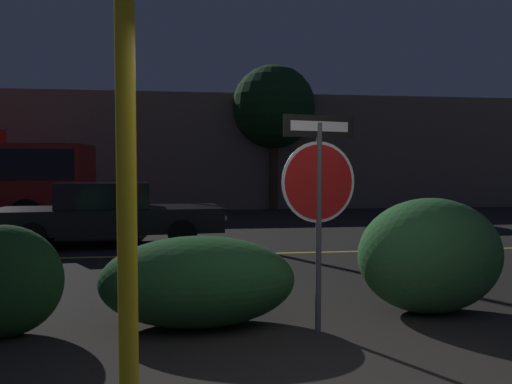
{
  "coord_description": "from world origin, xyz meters",
  "views": [
    {
      "loc": [
        -1.15,
        -3.31,
        1.66
      ],
      "look_at": [
        -0.27,
        3.52,
        1.34
      ],
      "focal_mm": 35.0,
      "sensor_mm": 36.0,
      "label": 1
    }
  ],
  "objects_px": {
    "tree_0": "(274,107)",
    "hedge_bush_2": "(198,281)",
    "hedge_bush_1": "(3,281)",
    "yellow_pole_left": "(127,230)",
    "stop_sign": "(319,183)",
    "passing_car_2": "(110,214)",
    "hedge_bush_3": "(430,255)",
    "street_lamp": "(130,70)"
  },
  "relations": [
    {
      "from": "hedge_bush_3",
      "to": "street_lamp",
      "type": "xyz_separation_m",
      "value": [
        -4.54,
        9.95,
        3.93
      ]
    },
    {
      "from": "street_lamp",
      "to": "hedge_bush_1",
      "type": "bearing_deg",
      "value": -90.17
    },
    {
      "from": "yellow_pole_left",
      "to": "passing_car_2",
      "type": "bearing_deg",
      "value": 99.72
    },
    {
      "from": "yellow_pole_left",
      "to": "passing_car_2",
      "type": "distance_m",
      "value": 8.33
    },
    {
      "from": "stop_sign",
      "to": "street_lamp",
      "type": "relative_size",
      "value": 0.28
    },
    {
      "from": "street_lamp",
      "to": "tree_0",
      "type": "xyz_separation_m",
      "value": [
        5.11,
        4.57,
        -0.47
      ]
    },
    {
      "from": "hedge_bush_3",
      "to": "hedge_bush_2",
      "type": "bearing_deg",
      "value": -176.4
    },
    {
      "from": "stop_sign",
      "to": "hedge_bush_3",
      "type": "bearing_deg",
      "value": 5.93
    },
    {
      "from": "hedge_bush_1",
      "to": "yellow_pole_left",
      "type": "bearing_deg",
      "value": -56.0
    },
    {
      "from": "hedge_bush_1",
      "to": "passing_car_2",
      "type": "distance_m",
      "value": 6.0
    },
    {
      "from": "street_lamp",
      "to": "yellow_pole_left",
      "type": "bearing_deg",
      "value": -83.35
    },
    {
      "from": "stop_sign",
      "to": "passing_car_2",
      "type": "distance_m",
      "value": 7.0
    },
    {
      "from": "hedge_bush_3",
      "to": "tree_0",
      "type": "distance_m",
      "value": 14.94
    },
    {
      "from": "tree_0",
      "to": "hedge_bush_2",
      "type": "bearing_deg",
      "value": -102.39
    },
    {
      "from": "tree_0",
      "to": "street_lamp",
      "type": "bearing_deg",
      "value": -138.16
    },
    {
      "from": "hedge_bush_1",
      "to": "hedge_bush_3",
      "type": "distance_m",
      "value": 4.57
    },
    {
      "from": "hedge_bush_3",
      "to": "passing_car_2",
      "type": "bearing_deg",
      "value": 128.03
    },
    {
      "from": "hedge_bush_2",
      "to": "tree_0",
      "type": "relative_size",
      "value": 0.35
    },
    {
      "from": "passing_car_2",
      "to": "yellow_pole_left",
      "type": "bearing_deg",
      "value": 4.05
    },
    {
      "from": "hedge_bush_2",
      "to": "tree_0",
      "type": "bearing_deg",
      "value": 77.61
    },
    {
      "from": "hedge_bush_1",
      "to": "tree_0",
      "type": "relative_size",
      "value": 0.2
    },
    {
      "from": "stop_sign",
      "to": "hedge_bush_1",
      "type": "bearing_deg",
      "value": 162.15
    },
    {
      "from": "yellow_pole_left",
      "to": "street_lamp",
      "type": "xyz_separation_m",
      "value": [
        -1.45,
        12.39,
        3.29
      ]
    },
    {
      "from": "yellow_pole_left",
      "to": "hedge_bush_1",
      "type": "relative_size",
      "value": 2.27
    },
    {
      "from": "hedge_bush_2",
      "to": "passing_car_2",
      "type": "height_order",
      "value": "passing_car_2"
    },
    {
      "from": "yellow_pole_left",
      "to": "tree_0",
      "type": "height_order",
      "value": "tree_0"
    },
    {
      "from": "yellow_pole_left",
      "to": "tree_0",
      "type": "relative_size",
      "value": 0.45
    },
    {
      "from": "hedge_bush_3",
      "to": "passing_car_2",
      "type": "xyz_separation_m",
      "value": [
        -4.49,
        5.74,
        0.02
      ]
    },
    {
      "from": "hedge_bush_1",
      "to": "street_lamp",
      "type": "xyz_separation_m",
      "value": [
        0.03,
        10.21,
        4.04
      ]
    },
    {
      "from": "hedge_bush_3",
      "to": "tree_0",
      "type": "relative_size",
      "value": 0.29
    },
    {
      "from": "stop_sign",
      "to": "yellow_pole_left",
      "type": "relative_size",
      "value": 0.84
    },
    {
      "from": "passing_car_2",
      "to": "hedge_bush_2",
      "type": "bearing_deg",
      "value": 11.58
    },
    {
      "from": "hedge_bush_2",
      "to": "passing_car_2",
      "type": "relative_size",
      "value": 0.42
    },
    {
      "from": "street_lamp",
      "to": "stop_sign",
      "type": "bearing_deg",
      "value": -73.55
    },
    {
      "from": "stop_sign",
      "to": "tree_0",
      "type": "bearing_deg",
      "value": 69.1
    },
    {
      "from": "stop_sign",
      "to": "hedge_bush_2",
      "type": "relative_size",
      "value": 1.07
    },
    {
      "from": "stop_sign",
      "to": "yellow_pole_left",
      "type": "distance_m",
      "value": 2.55
    },
    {
      "from": "hedge_bush_2",
      "to": "hedge_bush_3",
      "type": "height_order",
      "value": "hedge_bush_3"
    },
    {
      "from": "hedge_bush_2",
      "to": "tree_0",
      "type": "height_order",
      "value": "tree_0"
    },
    {
      "from": "passing_car_2",
      "to": "tree_0",
      "type": "bearing_deg",
      "value": 144.37
    },
    {
      "from": "hedge_bush_3",
      "to": "yellow_pole_left",
      "type": "bearing_deg",
      "value": -141.72
    },
    {
      "from": "yellow_pole_left",
      "to": "tree_0",
      "type": "bearing_deg",
      "value": 77.82
    }
  ]
}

